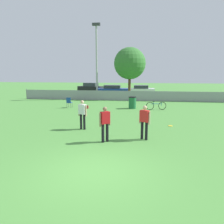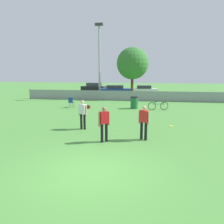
# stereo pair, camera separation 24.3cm
# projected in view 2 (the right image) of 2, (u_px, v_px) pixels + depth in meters

# --- Properties ---
(ground_plane) EXTENTS (120.00, 120.00, 0.00)m
(ground_plane) POSITION_uv_depth(u_px,v_px,m) (91.00, 172.00, 6.98)
(ground_plane) COLOR #4C8C3D
(fence_backline) EXTENTS (24.94, 0.07, 1.21)m
(fence_backline) POSITION_uv_depth(u_px,v_px,m) (133.00, 96.00, 24.35)
(fence_backline) COLOR gray
(fence_backline) RESTS_ON ground_plane
(light_pole) EXTENTS (0.90, 0.36, 8.61)m
(light_pole) POSITION_uv_depth(u_px,v_px,m) (99.00, 55.00, 25.19)
(light_pole) COLOR #9E9EA3
(light_pole) RESTS_ON ground_plane
(tree_near_pole) EXTENTS (3.80, 3.80, 6.09)m
(tree_near_pole) POSITION_uv_depth(u_px,v_px,m) (132.00, 63.00, 26.08)
(tree_near_pole) COLOR #4C331E
(tree_near_pole) RESTS_ON ground_plane
(player_receiver_white) EXTENTS (0.54, 0.36, 1.62)m
(player_receiver_white) POSITION_uv_depth(u_px,v_px,m) (83.00, 113.00, 12.08)
(player_receiver_white) COLOR black
(player_receiver_white) RESTS_ON ground_plane
(player_defender_red) EXTENTS (0.52, 0.39, 1.62)m
(player_defender_red) POSITION_uv_depth(u_px,v_px,m) (144.00, 120.00, 10.13)
(player_defender_red) COLOR black
(player_defender_red) RESTS_ON ground_plane
(player_thrower_red) EXTENTS (0.46, 0.44, 1.62)m
(player_thrower_red) POSITION_uv_depth(u_px,v_px,m) (104.00, 122.00, 9.82)
(player_thrower_red) COLOR black
(player_thrower_red) RESTS_ON ground_plane
(frisbee_disc) EXTENTS (0.26, 0.26, 0.03)m
(frisbee_disc) POSITION_uv_depth(u_px,v_px,m) (171.00, 126.00, 12.85)
(frisbee_disc) COLOR yellow
(frisbee_disc) RESTS_ON ground_plane
(folding_chair_sideline) EXTENTS (0.43, 0.43, 0.93)m
(folding_chair_sideline) POSITION_uv_depth(u_px,v_px,m) (71.00, 102.00, 19.59)
(folding_chair_sideline) COLOR #333338
(folding_chair_sideline) RESTS_ON ground_plane
(bicycle_sideline) EXTENTS (1.71, 0.53, 0.73)m
(bicycle_sideline) POSITION_uv_depth(u_px,v_px,m) (158.00, 106.00, 18.38)
(bicycle_sideline) COLOR black
(bicycle_sideline) RESTS_ON ground_plane
(trash_bin) EXTENTS (0.67, 0.67, 1.05)m
(trash_bin) POSITION_uv_depth(u_px,v_px,m) (134.00, 103.00, 19.08)
(trash_bin) COLOR #1E6638
(trash_bin) RESTS_ON ground_plane
(gear_bag_sideline) EXTENTS (0.56, 0.31, 0.28)m
(gear_bag_sideline) POSITION_uv_depth(u_px,v_px,m) (87.00, 107.00, 19.27)
(gear_bag_sideline) COLOR maroon
(gear_bag_sideline) RESTS_ON ground_plane
(parked_car_dark) EXTENTS (4.19, 2.31, 1.50)m
(parked_car_dark) POSITION_uv_depth(u_px,v_px,m) (94.00, 88.00, 35.20)
(parked_car_dark) COLOR black
(parked_car_dark) RESTS_ON ground_plane
(parked_car_blue) EXTENTS (4.64, 1.80, 1.30)m
(parked_car_blue) POSITION_uv_depth(u_px,v_px,m) (115.00, 90.00, 32.05)
(parked_car_blue) COLOR black
(parked_car_blue) RESTS_ON ground_plane
(parked_car_white) EXTENTS (4.00, 1.91, 1.28)m
(parked_car_white) POSITION_uv_depth(u_px,v_px,m) (144.00, 90.00, 31.92)
(parked_car_white) COLOR black
(parked_car_white) RESTS_ON ground_plane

